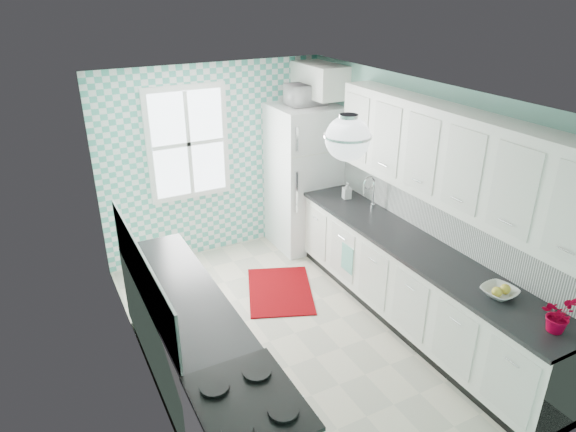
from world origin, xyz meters
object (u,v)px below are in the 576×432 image
fruit_bowl (499,292)px  potted_plant (558,315)px  microwave (306,94)px  ceiling_light (348,138)px  sink (362,211)px  fridge (305,177)px

fruit_bowl → potted_plant: size_ratio=1.02×
microwave → ceiling_light: bearing=68.5°
ceiling_light → sink: (1.20, 1.39, -1.39)m
fruit_bowl → sink: bearing=89.9°
ceiling_light → sink: ceiling_light is taller
sink → microwave: size_ratio=1.10×
potted_plant → fridge: bearing=91.4°
sink → fruit_bowl: bearing=-92.4°
fridge → microwave: 1.11m
fruit_bowl → microwave: microwave is taller
fruit_bowl → fridge: bearing=91.6°
fridge → potted_plant: fridge is taller
ceiling_light → potted_plant: 2.08m
microwave → sink: bearing=96.2°
ceiling_light → potted_plant: bearing=-44.2°
fridge → fruit_bowl: (0.09, -3.22, -0.00)m
fruit_bowl → potted_plant: 0.54m
ceiling_light → microwave: (1.11, 2.59, -0.24)m
sink → fruit_bowl: (-0.00, -2.02, 0.04)m
sink → fridge: bearing=92.2°
potted_plant → fruit_bowl: bearing=90.0°
sink → microwave: 1.67m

